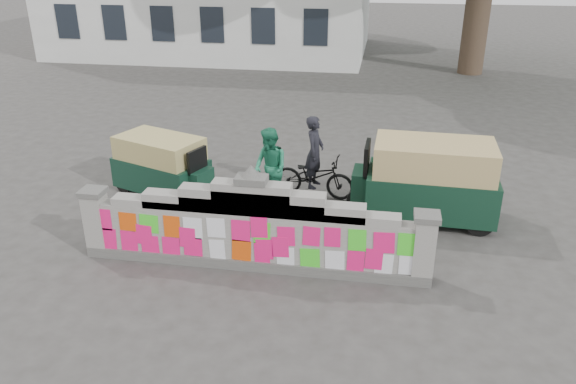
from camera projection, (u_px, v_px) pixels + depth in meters
name	position (u px, v px, depth m)	size (l,w,h in m)	color
ground	(254.00, 266.00, 10.40)	(100.00, 100.00, 0.00)	#383533
parapet_wall	(253.00, 230.00, 10.09)	(6.48, 0.44, 2.01)	#4C4C49
cyclist_bike	(314.00, 176.00, 13.08)	(0.66, 1.90, 1.00)	black
cyclist_rider	(314.00, 162.00, 12.94)	(0.62, 0.40, 1.69)	black
pedestrian	(270.00, 168.00, 12.46)	(0.88, 0.68, 1.80)	#227D58
rickshaw_left	(163.00, 165.00, 13.16)	(2.56, 1.84, 1.38)	#113324
rickshaw_right	(428.00, 180.00, 11.88)	(3.14, 1.54, 1.72)	#103121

